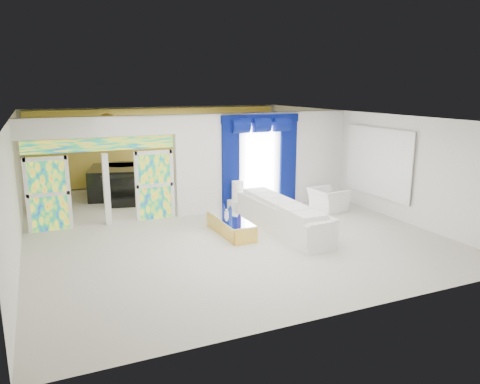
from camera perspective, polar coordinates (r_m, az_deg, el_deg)
name	(u,v)px	position (r m, az deg, el deg)	size (l,w,h in m)	color
floor	(214,222)	(13.22, -3.30, -3.69)	(12.00, 12.00, 0.00)	#B7AF9E
dividing_wall	(265,160)	(14.63, 3.16, 3.96)	(5.70, 0.18, 3.00)	white
dividing_header	(99,127)	(13.01, -17.00, 7.73)	(4.30, 0.18, 0.55)	white
stained_panel_left	(48,194)	(13.17, -22.65, -0.26)	(0.95, 0.04, 2.00)	#994C3F
stained_panel_right	(155,185)	(13.51, -10.52, 0.84)	(0.95, 0.04, 2.00)	#994C3F
stained_transom	(101,144)	(13.06, -16.86, 5.66)	(4.00, 0.05, 0.35)	#994C3F
window_pane	(260,163)	(14.44, 2.45, 3.65)	(1.00, 0.02, 2.30)	white
blue_drape_left	(231,167)	(14.01, -1.17, 3.16)	(0.55, 0.10, 2.80)	#04124B
blue_drape_right	(288,162)	(14.88, 5.96, 3.68)	(0.55, 0.10, 2.80)	#04124B
blue_pelmet	(261,119)	(14.25, 2.56, 9.07)	(2.60, 0.12, 0.25)	#04124B
wall_mirror	(378,162)	(14.51, 16.71, 3.56)	(0.04, 2.70, 1.90)	white
gold_curtains	(160,146)	(18.45, -9.85, 5.67)	(9.70, 0.12, 2.90)	gold
white_sofa	(282,218)	(12.35, 5.19, -3.19)	(0.81, 3.79, 0.72)	white
coffee_table	(231,226)	(12.09, -1.15, -4.27)	(0.62, 1.85, 0.41)	gold
console_table	(247,205)	(14.26, 0.82, -1.62)	(1.17, 0.37, 0.39)	white
table_lamp	(238,191)	(14.02, -0.29, 0.17)	(0.36, 0.36, 0.58)	silver
armchair	(328,199)	(14.60, 10.80, -0.91)	(1.05, 0.92, 0.68)	white
grand_piano	(114,182)	(16.72, -15.35, 1.23)	(1.56, 2.04, 1.03)	black
piano_bench	(123,203)	(15.26, -14.34, -1.27)	(0.83, 0.32, 0.28)	black
tv_console	(45,199)	(15.42, -23.04, -0.86)	(0.52, 0.47, 0.75)	#A77F53
chandelier	(108,123)	(15.46, -16.07, 8.26)	(0.60, 0.60, 0.60)	gold
decanters	(230,214)	(12.04, -1.19, -2.79)	(0.14, 1.24, 0.30)	navy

